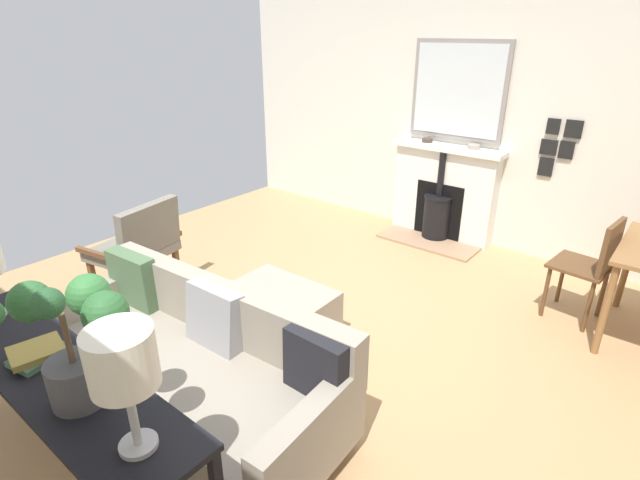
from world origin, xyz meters
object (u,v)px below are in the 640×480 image
object	(u,v)px
fireplace	(442,198)
table_lamp_far_end	(122,363)
potted_plant	(74,332)
sofa	(190,365)
mantel_bowl_far	(474,147)
ottoman	(278,310)
mantel_bowl_near	(427,140)
armchair_accent	(139,243)
console_table	(56,383)
book_stack	(38,353)
dining_chair_near_fireplace	(593,262)

from	to	relation	value
fireplace	table_lamp_far_end	world-z (taller)	table_lamp_far_end
potted_plant	sofa	bearing A→B (deg)	-157.21
mantel_bowl_far	ottoman	bearing A→B (deg)	-7.11
mantel_bowl_near	potted_plant	size ratio (longest dim) A/B	0.20
table_lamp_far_end	sofa	bearing A→B (deg)	-135.33
armchair_accent	console_table	world-z (taller)	armchair_accent
mantel_bowl_near	ottoman	distance (m)	2.70
ottoman	book_stack	bearing A→B (deg)	0.08
sofa	armchair_accent	size ratio (longest dim) A/B	2.37
potted_plant	table_lamp_far_end	bearing A→B (deg)	86.59
mantel_bowl_far	potted_plant	world-z (taller)	potted_plant
armchair_accent	potted_plant	xyz separation A→B (m)	(1.31, 1.79, 0.57)
mantel_bowl_near	dining_chair_near_fireplace	bearing A→B (deg)	65.13
sofa	potted_plant	world-z (taller)	potted_plant
mantel_bowl_near	potted_plant	xyz separation A→B (m)	(4.13, 0.61, -0.00)
mantel_bowl_far	ottoman	world-z (taller)	mantel_bowl_far
armchair_accent	potted_plant	world-z (taller)	potted_plant
console_table	sofa	bearing A→B (deg)	-179.54
potted_plant	book_stack	world-z (taller)	potted_plant
sofa	dining_chair_near_fireplace	world-z (taller)	dining_chair_near_fireplace
fireplace	mantel_bowl_far	size ratio (longest dim) A/B	9.56
mantel_bowl_near	dining_chair_near_fireplace	world-z (taller)	mantel_bowl_near
mantel_bowl_far	dining_chair_near_fireplace	world-z (taller)	mantel_bowl_far
mantel_bowl_near	armchair_accent	distance (m)	3.11
fireplace	book_stack	size ratio (longest dim) A/B	4.52
table_lamp_far_end	potted_plant	xyz separation A→B (m)	(-0.02, -0.41, -0.07)
mantel_bowl_far	potted_plant	size ratio (longest dim) A/B	0.21
sofa	potted_plant	bearing A→B (deg)	22.79
book_stack	dining_chair_near_fireplace	size ratio (longest dim) A/B	0.31
fireplace	armchair_accent	xyz separation A→B (m)	(2.80, -1.43, 0.02)
fireplace	mantel_bowl_near	bearing A→B (deg)	-94.11
console_table	book_stack	bearing A→B (deg)	-89.51
fireplace	potted_plant	bearing A→B (deg)	5.00
table_lamp_far_end	mantel_bowl_far	bearing A→B (deg)	-173.13
ottoman	table_lamp_far_end	distance (m)	1.98
mantel_bowl_near	book_stack	world-z (taller)	mantel_bowl_near
armchair_accent	console_table	size ratio (longest dim) A/B	0.46
book_stack	mantel_bowl_near	bearing A→B (deg)	-177.24
console_table	potted_plant	world-z (taller)	potted_plant
ottoman	potted_plant	xyz separation A→B (m)	(1.55, 0.41, 0.81)
mantel_bowl_near	mantel_bowl_far	bearing A→B (deg)	90.00
console_table	book_stack	world-z (taller)	book_stack
armchair_accent	table_lamp_far_end	bearing A→B (deg)	58.74
mantel_bowl_far	book_stack	size ratio (longest dim) A/B	0.47
fireplace	dining_chair_near_fireplace	bearing A→B (deg)	62.43
armchair_accent	sofa	bearing A→B (deg)	67.26
fireplace	armchair_accent	world-z (taller)	fireplace
mantel_bowl_far	book_stack	bearing A→B (deg)	-4.39
table_lamp_far_end	potted_plant	bearing A→B (deg)	-93.41
ottoman	armchair_accent	size ratio (longest dim) A/B	0.91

